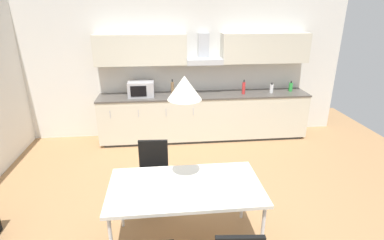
{
  "coord_description": "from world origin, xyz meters",
  "views": [
    {
      "loc": [
        -0.26,
        -3.39,
        2.48
      ],
      "look_at": [
        0.16,
        0.5,
        1.0
      ],
      "focal_mm": 28.0,
      "sensor_mm": 36.0,
      "label": 1
    }
  ],
  "objects_px": {
    "microwave": "(141,89)",
    "chair_far_left": "(153,167)",
    "bottle_red": "(244,88)",
    "bottle_green": "(291,87)",
    "pendant_lamp": "(184,88)",
    "dining_table": "(185,189)",
    "bottle_brown": "(172,88)",
    "bottle_white": "(271,89)"
  },
  "relations": [
    {
      "from": "microwave",
      "to": "dining_table",
      "type": "bearing_deg",
      "value": -78.48
    },
    {
      "from": "bottle_brown",
      "to": "dining_table",
      "type": "relative_size",
      "value": 0.19
    },
    {
      "from": "chair_far_left",
      "to": "bottle_brown",
      "type": "bearing_deg",
      "value": 80.34
    },
    {
      "from": "microwave",
      "to": "dining_table",
      "type": "xyz_separation_m",
      "value": [
        0.58,
        -2.86,
        -0.34
      ]
    },
    {
      "from": "bottle_red",
      "to": "bottle_brown",
      "type": "xyz_separation_m",
      "value": [
        -1.36,
        0.08,
        0.01
      ]
    },
    {
      "from": "bottle_green",
      "to": "pendant_lamp",
      "type": "height_order",
      "value": "pendant_lamp"
    },
    {
      "from": "bottle_green",
      "to": "bottle_red",
      "type": "bearing_deg",
      "value": -173.92
    },
    {
      "from": "bottle_green",
      "to": "microwave",
      "type": "bearing_deg",
      "value": -179.05
    },
    {
      "from": "microwave",
      "to": "dining_table",
      "type": "relative_size",
      "value": 0.3
    },
    {
      "from": "bottle_green",
      "to": "dining_table",
      "type": "xyz_separation_m",
      "value": [
        -2.35,
        -2.91,
        -0.29
      ]
    },
    {
      "from": "chair_far_left",
      "to": "microwave",
      "type": "bearing_deg",
      "value": 96.46
    },
    {
      "from": "dining_table",
      "to": "pendant_lamp",
      "type": "bearing_deg",
      "value": 0.0
    },
    {
      "from": "bottle_white",
      "to": "pendant_lamp",
      "type": "relative_size",
      "value": 0.61
    },
    {
      "from": "microwave",
      "to": "chair_far_left",
      "type": "xyz_separation_m",
      "value": [
        0.23,
        -2.05,
        -0.52
      ]
    },
    {
      "from": "bottle_brown",
      "to": "bottle_white",
      "type": "bearing_deg",
      "value": -1.51
    },
    {
      "from": "bottle_red",
      "to": "chair_far_left",
      "type": "height_order",
      "value": "bottle_red"
    },
    {
      "from": "bottle_green",
      "to": "pendant_lamp",
      "type": "distance_m",
      "value": 3.83
    },
    {
      "from": "bottle_brown",
      "to": "chair_far_left",
      "type": "bearing_deg",
      "value": -99.66
    },
    {
      "from": "bottle_red",
      "to": "chair_far_left",
      "type": "xyz_separation_m",
      "value": [
        -1.72,
        -2.0,
        -0.49
      ]
    },
    {
      "from": "bottle_green",
      "to": "bottle_brown",
      "type": "xyz_separation_m",
      "value": [
        -2.35,
        -0.03,
        0.04
      ]
    },
    {
      "from": "bottle_red",
      "to": "pendant_lamp",
      "type": "distance_m",
      "value": 3.21
    },
    {
      "from": "dining_table",
      "to": "bottle_brown",
      "type": "bearing_deg",
      "value": 89.95
    },
    {
      "from": "pendant_lamp",
      "to": "bottle_white",
      "type": "bearing_deg",
      "value": 55.73
    },
    {
      "from": "bottle_green",
      "to": "dining_table",
      "type": "relative_size",
      "value": 0.13
    },
    {
      "from": "bottle_brown",
      "to": "pendant_lamp",
      "type": "xyz_separation_m",
      "value": [
        -0.0,
        -2.88,
        0.76
      ]
    },
    {
      "from": "bottle_brown",
      "to": "bottle_green",
      "type": "bearing_deg",
      "value": 0.67
    },
    {
      "from": "microwave",
      "to": "dining_table",
      "type": "height_order",
      "value": "microwave"
    },
    {
      "from": "bottle_red",
      "to": "bottle_brown",
      "type": "relative_size",
      "value": 0.91
    },
    {
      "from": "bottle_green",
      "to": "bottle_brown",
      "type": "relative_size",
      "value": 0.67
    },
    {
      "from": "microwave",
      "to": "bottle_red",
      "type": "xyz_separation_m",
      "value": [
        1.95,
        -0.06,
        -0.02
      ]
    },
    {
      "from": "bottle_red",
      "to": "bottle_brown",
      "type": "distance_m",
      "value": 1.37
    },
    {
      "from": "bottle_white",
      "to": "dining_table",
      "type": "xyz_separation_m",
      "value": [
        -1.93,
        -2.83,
        -0.28
      ]
    },
    {
      "from": "dining_table",
      "to": "bottle_red",
      "type": "bearing_deg",
      "value": 64.04
    },
    {
      "from": "bottle_red",
      "to": "bottle_green",
      "type": "bearing_deg",
      "value": 6.08
    },
    {
      "from": "bottle_red",
      "to": "bottle_green",
      "type": "xyz_separation_m",
      "value": [
        0.99,
        0.11,
        -0.03
      ]
    },
    {
      "from": "microwave",
      "to": "bottle_green",
      "type": "height_order",
      "value": "microwave"
    },
    {
      "from": "pendant_lamp",
      "to": "bottle_brown",
      "type": "bearing_deg",
      "value": 89.95
    },
    {
      "from": "bottle_white",
      "to": "bottle_red",
      "type": "distance_m",
      "value": 0.57
    },
    {
      "from": "dining_table",
      "to": "pendant_lamp",
      "type": "height_order",
      "value": "pendant_lamp"
    },
    {
      "from": "bottle_red",
      "to": "bottle_brown",
      "type": "bearing_deg",
      "value": 176.73
    },
    {
      "from": "bottle_white",
      "to": "pendant_lamp",
      "type": "height_order",
      "value": "pendant_lamp"
    },
    {
      "from": "bottle_red",
      "to": "bottle_brown",
      "type": "height_order",
      "value": "bottle_brown"
    }
  ]
}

